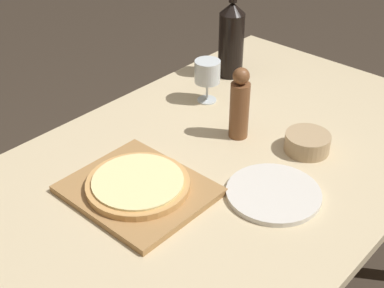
# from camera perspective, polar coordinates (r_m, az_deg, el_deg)

# --- Properties ---
(dining_table) EXTENTS (0.95, 1.68, 0.77)m
(dining_table) POSITION_cam_1_polar(r_m,az_deg,el_deg) (1.51, 1.52, -5.19)
(dining_table) COLOR #CCB78E
(dining_table) RESTS_ON ground_plane
(cutting_board) EXTENTS (0.34, 0.30, 0.02)m
(cutting_board) POSITION_cam_1_polar(r_m,az_deg,el_deg) (1.37, -5.74, -4.92)
(cutting_board) COLOR #A87A47
(cutting_board) RESTS_ON dining_table
(pizza) EXTENTS (0.26, 0.26, 0.02)m
(pizza) POSITION_cam_1_polar(r_m,az_deg,el_deg) (1.36, -5.79, -4.24)
(pizza) COLOR tan
(pizza) RESTS_ON cutting_board
(wine_bottle) EXTENTS (0.09, 0.09, 0.33)m
(wine_bottle) POSITION_cam_1_polar(r_m,az_deg,el_deg) (1.90, 4.22, 11.15)
(wine_bottle) COLOR black
(wine_bottle) RESTS_ON dining_table
(pepper_mill) EXTENTS (0.06, 0.06, 0.22)m
(pepper_mill) POSITION_cam_1_polar(r_m,az_deg,el_deg) (1.54, 5.10, 4.18)
(pepper_mill) COLOR brown
(pepper_mill) RESTS_ON dining_table
(wine_glass) EXTENTS (0.08, 0.08, 0.14)m
(wine_glass) POSITION_cam_1_polar(r_m,az_deg,el_deg) (1.73, 1.65, 7.61)
(wine_glass) COLOR silver
(wine_glass) RESTS_ON dining_table
(small_bowl) EXTENTS (0.13, 0.13, 0.05)m
(small_bowl) POSITION_cam_1_polar(r_m,az_deg,el_deg) (1.55, 12.20, 0.15)
(small_bowl) COLOR tan
(small_bowl) RESTS_ON dining_table
(dinner_plate) EXTENTS (0.24, 0.24, 0.01)m
(dinner_plate) POSITION_cam_1_polar(r_m,az_deg,el_deg) (1.37, 8.69, -5.22)
(dinner_plate) COLOR silver
(dinner_plate) RESTS_ON dining_table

